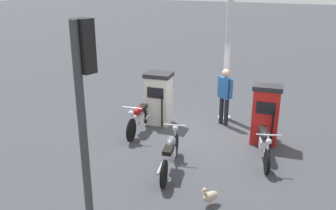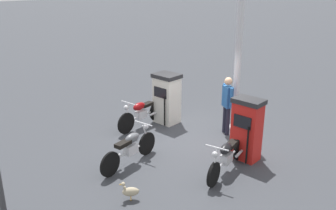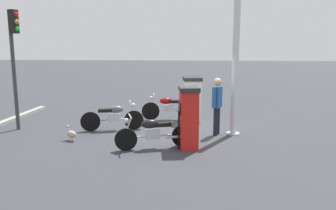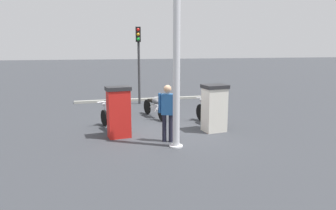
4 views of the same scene
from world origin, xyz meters
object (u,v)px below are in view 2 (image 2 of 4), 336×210
object	(u,v)px
wandering_duck	(130,191)
motorcycle_near_pump	(141,112)
motorcycle_far_pump	(227,156)
fuel_pump_far	(247,129)
motorcycle_extra	(130,147)
attendant_person	(227,102)
fuel_pump_near	(167,98)
canopy_support_pole	(238,62)

from	to	relation	value
wandering_duck	motorcycle_near_pump	bearing A→B (deg)	-128.89
motorcycle_far_pump	fuel_pump_far	bearing A→B (deg)	-168.44
motorcycle_extra	motorcycle_far_pump	bearing A→B (deg)	130.87
motorcycle_extra	attendant_person	bearing A→B (deg)	176.15
fuel_pump_near	motorcycle_near_pump	distance (m)	0.95
motorcycle_near_pump	canopy_support_pole	distance (m)	3.32
fuel_pump_near	motorcycle_extra	distance (m)	2.99
motorcycle_extra	attendant_person	size ratio (longest dim) A/B	1.12
fuel_pump_far	attendant_person	world-z (taller)	attendant_person
wandering_duck	canopy_support_pole	size ratio (longest dim) A/B	0.10
motorcycle_extra	canopy_support_pole	size ratio (longest dim) A/B	0.45
motorcycle_extra	canopy_support_pole	xyz separation A→B (m)	(-3.83, 0.09, 1.64)
fuel_pump_near	attendant_person	world-z (taller)	attendant_person
fuel_pump_near	motorcycle_far_pump	distance (m)	3.57
attendant_person	motorcycle_near_pump	bearing A→B (deg)	-49.96
motorcycle_far_pump	canopy_support_pole	bearing A→B (deg)	-142.41
canopy_support_pole	fuel_pump_far	bearing A→B (deg)	49.20
attendant_person	fuel_pump_near	bearing A→B (deg)	-66.08
motorcycle_far_pump	canopy_support_pole	distance (m)	3.30
motorcycle_far_pump	canopy_support_pole	world-z (taller)	canopy_support_pole
motorcycle_extra	fuel_pump_near	bearing A→B (deg)	-147.13
motorcycle_near_pump	attendant_person	size ratio (longest dim) A/B	1.15
attendant_person	motorcycle_extra	bearing A→B (deg)	-3.85
fuel_pump_near	motorcycle_near_pump	world-z (taller)	fuel_pump_near
fuel_pump_far	motorcycle_far_pump	bearing A→B (deg)	11.56
fuel_pump_near	motorcycle_far_pump	xyz separation A→B (m)	(0.92, 3.43, -0.38)
fuel_pump_near	fuel_pump_far	size ratio (longest dim) A/B	0.98
motorcycle_near_pump	canopy_support_pole	xyz separation A→B (m)	(-2.21, 1.87, 1.62)
canopy_support_pole	wandering_duck	bearing A→B (deg)	14.64
fuel_pump_near	wandering_duck	size ratio (longest dim) A/B	3.65
motorcycle_far_pump	wandering_duck	xyz separation A→B (m)	(2.47, -0.50, -0.23)
motorcycle_extra	canopy_support_pole	bearing A→B (deg)	178.72
fuel_pump_far	wandering_duck	world-z (taller)	fuel_pump_far
fuel_pump_far	motorcycle_near_pump	xyz separation A→B (m)	(0.88, -3.42, -0.35)
wandering_duck	motorcycle_extra	bearing A→B (deg)	-124.03
motorcycle_far_pump	wandering_duck	bearing A→B (deg)	-11.51
motorcycle_extra	canopy_support_pole	world-z (taller)	canopy_support_pole
motorcycle_far_pump	attendant_person	world-z (taller)	attendant_person
motorcycle_extra	wandering_duck	xyz separation A→B (m)	(0.89, 1.32, -0.26)
fuel_pump_far	canopy_support_pole	bearing A→B (deg)	-130.80
fuel_pump_far	canopy_support_pole	xyz separation A→B (m)	(-1.34, -1.55, 1.27)
motorcycle_near_pump	motorcycle_far_pump	xyz separation A→B (m)	(0.04, 3.61, -0.04)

